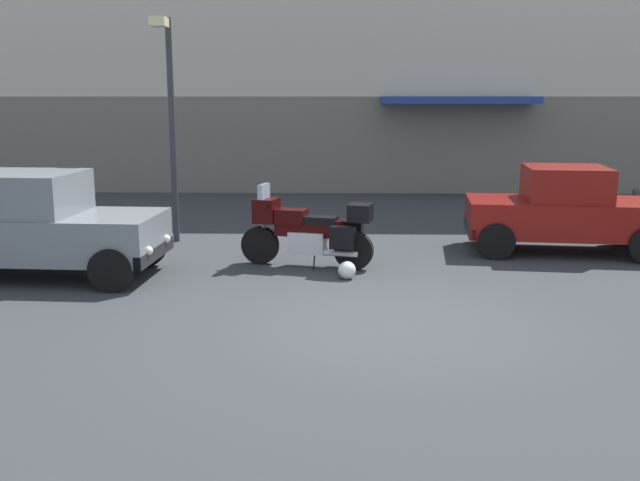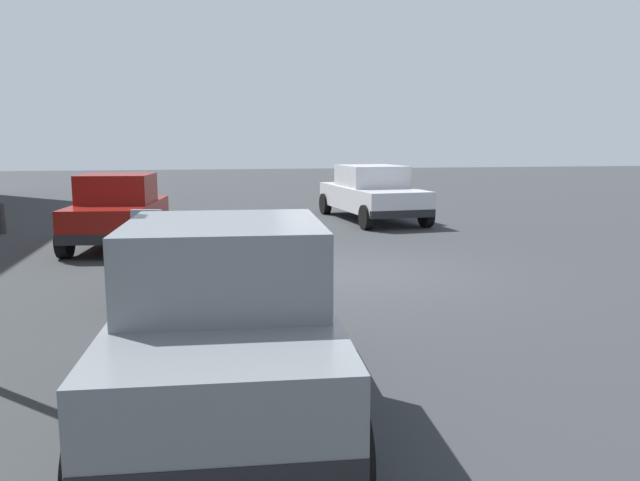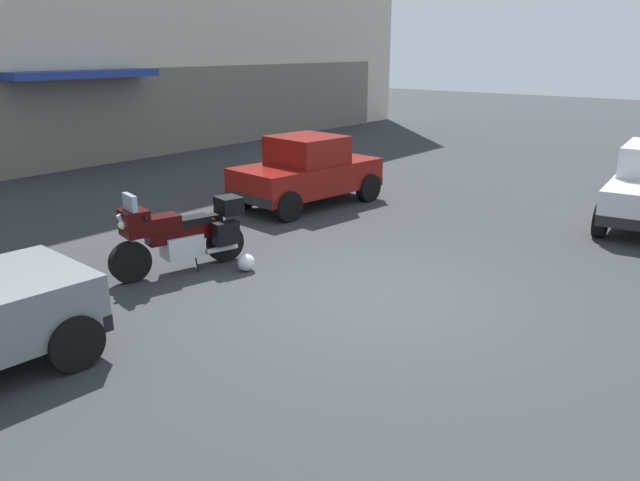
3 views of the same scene
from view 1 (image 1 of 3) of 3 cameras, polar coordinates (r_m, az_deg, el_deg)
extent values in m
plane|color=#2D3033|center=(8.85, 5.20, -6.80)|extent=(80.00, 80.00, 0.00)
cube|color=#6D675C|center=(20.88, 2.94, 7.66)|extent=(35.02, 0.12, 2.80)
cube|color=navy|center=(20.69, 11.16, 11.03)|extent=(4.40, 1.10, 0.20)
cylinder|color=black|center=(11.98, -4.84, -0.38)|extent=(0.65, 0.29, 0.64)
cylinder|color=black|center=(11.54, 2.74, -0.81)|extent=(0.65, 0.29, 0.64)
cylinder|color=#B7B7BC|center=(11.90, -4.79, 1.65)|extent=(0.33, 0.15, 0.68)
cube|color=#B7B7BC|center=(11.70, -0.94, -0.12)|extent=(0.68, 0.53, 0.36)
cube|color=black|center=(11.66, -0.94, 1.03)|extent=(1.14, 0.54, 0.28)
cube|color=black|center=(11.71, -2.36, 1.97)|extent=(0.59, 0.46, 0.24)
cube|color=black|center=(11.58, 0.01, 1.67)|extent=(0.62, 0.43, 0.12)
cube|color=black|center=(11.84, -4.34, 2.44)|extent=(0.46, 0.51, 0.40)
cube|color=#8C9EAD|center=(11.81, -4.55, 3.88)|extent=(0.18, 0.41, 0.28)
sphere|color=#EAEACC|center=(11.90, -5.16, 2.47)|extent=(0.14, 0.14, 0.14)
cylinder|color=black|center=(11.79, -3.99, 2.90)|extent=(0.19, 0.61, 0.04)
cylinder|color=#B7B7BC|center=(11.39, 1.68, -1.07)|extent=(0.56, 0.22, 0.09)
cube|color=black|center=(11.24, 1.84, 0.23)|extent=(0.44, 0.29, 0.36)
cube|color=black|center=(11.78, 2.48, 0.74)|extent=(0.44, 0.29, 0.36)
cube|color=black|center=(11.40, 3.26, 2.26)|extent=(0.45, 0.48, 0.28)
cylinder|color=black|center=(11.55, -0.47, -1.65)|extent=(0.05, 0.13, 0.29)
sphere|color=silver|center=(10.98, 2.18, -2.40)|extent=(0.28, 0.28, 0.28)
cube|color=slate|center=(11.87, -21.77, 0.40)|extent=(3.89, 1.86, 0.68)
cube|color=slate|center=(11.84, -22.66, 3.55)|extent=(1.69, 1.60, 0.64)
cube|color=#8C9EAD|center=(11.52, -19.33, 3.59)|extent=(0.14, 1.40, 0.54)
cube|color=black|center=(11.23, -13.18, -0.92)|extent=(0.22, 1.64, 0.20)
cylinder|color=black|center=(12.09, -13.85, -0.56)|extent=(0.65, 0.26, 0.64)
cylinder|color=black|center=(10.66, -16.46, -2.29)|extent=(0.65, 0.26, 0.64)
sphere|color=silver|center=(11.61, -12.30, 0.12)|extent=(0.14, 0.14, 0.14)
sphere|color=silver|center=(10.77, -13.67, -0.81)|extent=(0.14, 0.14, 0.14)
cube|color=maroon|center=(13.52, 19.01, 1.76)|extent=(3.55, 1.93, 0.64)
cube|color=maroon|center=(13.43, 19.18, 4.37)|extent=(1.55, 1.58, 0.60)
cube|color=#8C9EAD|center=(13.58, 21.87, 4.25)|extent=(0.21, 1.32, 0.51)
cube|color=#8C9EAD|center=(13.32, 16.43, 4.48)|extent=(0.21, 1.32, 0.48)
cube|color=black|center=(13.33, 11.98, 1.05)|extent=(0.29, 1.56, 0.20)
cylinder|color=black|center=(14.57, 23.19, 0.84)|extent=(0.66, 0.29, 0.64)
cylinder|color=black|center=(14.10, 13.36, 1.14)|extent=(0.66, 0.29, 0.64)
cylinder|color=black|center=(12.66, 14.00, -0.05)|extent=(0.66, 0.29, 0.64)
cylinder|color=#2D2D33|center=(13.90, -11.80, 8.49)|extent=(0.12, 0.12, 4.22)
cylinder|color=#2D2D33|center=(13.61, -12.50, 16.88)|extent=(0.08, 0.70, 0.08)
cube|color=beige|center=(13.27, -12.86, 16.79)|extent=(0.28, 0.36, 0.16)
cylinder|color=#333338|center=(17.30, 24.00, 2.46)|extent=(0.16, 0.16, 0.73)
sphere|color=#333338|center=(17.26, 24.10, 3.65)|extent=(0.16, 0.16, 0.16)
camera|label=2|loc=(14.60, -40.85, 6.74)|focal=35.17mm
camera|label=3|loc=(7.46, -58.69, 11.23)|focal=34.78mm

